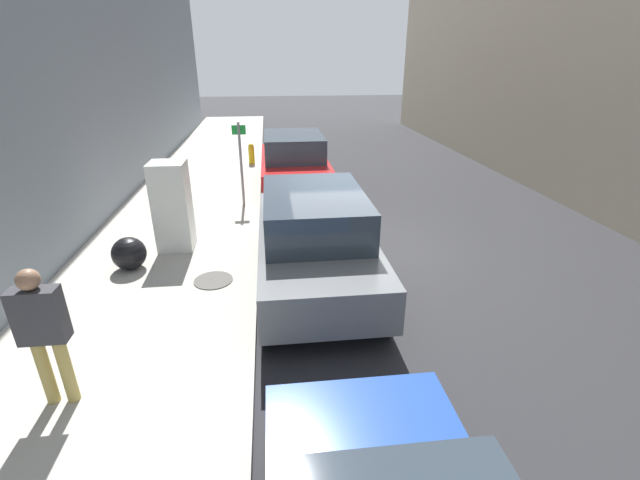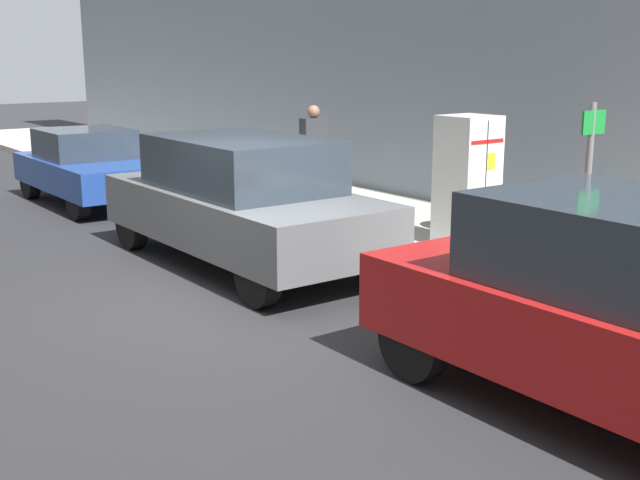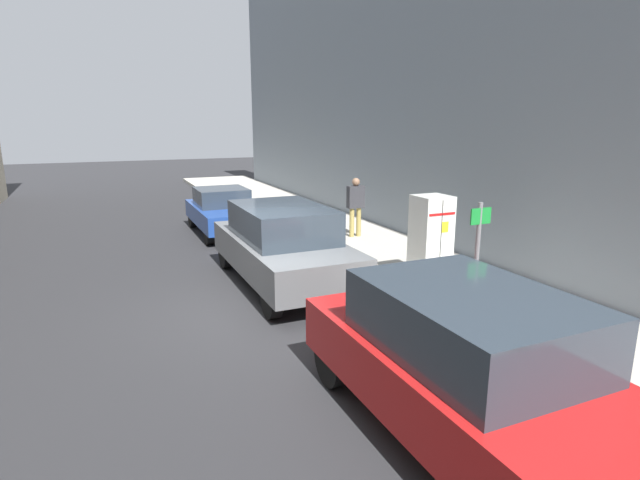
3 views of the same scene
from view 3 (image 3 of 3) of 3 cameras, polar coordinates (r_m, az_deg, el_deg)
name	(u,v)px [view 3 (image 3 of 3)]	position (r m, az deg, el deg)	size (l,w,h in m)	color
ground_plane	(259,308)	(9.80, -6.94, -7.73)	(80.00, 80.00, 0.00)	#28282B
sidewalk_slab	(426,279)	(11.43, 12.04, -4.38)	(3.78, 44.00, 0.17)	#B2ADA0
building_facade_near	(538,52)	(12.78, 23.65, 19.04)	(1.62, 39.60, 10.01)	slate
discarded_refrigerator	(431,239)	(10.82, 12.52, 0.12)	(0.71, 0.70, 1.85)	silver
manhole_cover	(356,266)	(11.88, 4.17, -2.95)	(0.70, 0.70, 0.02)	#47443F
street_sign_post	(476,266)	(7.82, 17.42, -2.82)	(0.36, 0.07, 2.21)	slate
trash_bag	(431,253)	(12.08, 12.55, -1.45)	(0.64, 0.64, 0.64)	black
pedestrian_walking_far	(356,203)	(14.73, 4.08, 4.29)	(0.50, 0.23, 1.75)	#A8934C
parked_hatchback_blue	(223,211)	(16.29, -11.03, 3.31)	(1.77, 3.85, 1.43)	#23479E
parked_suv_gray	(283,244)	(10.89, -4.27, -0.49)	(1.99, 4.73, 1.75)	slate
parked_suv_red	(467,363)	(5.90, 16.40, -13.37)	(1.99, 4.53, 1.76)	red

